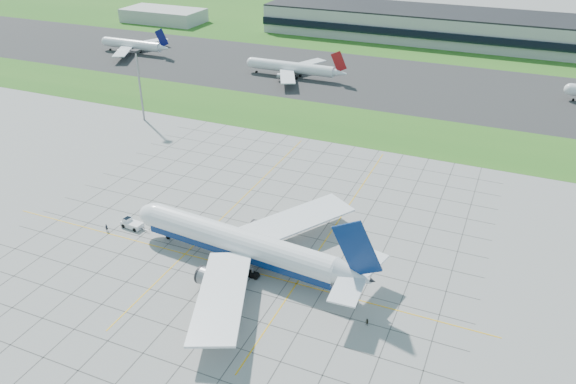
% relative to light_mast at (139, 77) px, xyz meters
% --- Properties ---
extents(ground, '(1400.00, 1400.00, 0.00)m').
position_rel_light_mast_xyz_m(ground, '(70.00, -65.00, -16.18)').
color(ground, '#9E9E99').
rests_on(ground, ground).
extents(grass_median, '(700.00, 35.00, 0.04)m').
position_rel_light_mast_xyz_m(grass_median, '(70.00, 25.00, -16.16)').
color(grass_median, '#26601B').
rests_on(grass_median, ground).
extents(asphalt_taxiway, '(700.00, 75.00, 0.04)m').
position_rel_light_mast_xyz_m(asphalt_taxiway, '(70.00, 80.00, -16.15)').
color(asphalt_taxiway, '#383838').
rests_on(asphalt_taxiway, ground).
extents(grass_far, '(700.00, 145.00, 0.04)m').
position_rel_light_mast_xyz_m(grass_far, '(70.00, 190.00, -16.16)').
color(grass_far, '#26601B').
rests_on(grass_far, ground).
extents(apron_markings, '(120.00, 130.00, 0.03)m').
position_rel_light_mast_xyz_m(apron_markings, '(70.43, -53.91, -16.17)').
color(apron_markings, '#474744').
rests_on(apron_markings, ground).
extents(terminal, '(260.00, 43.00, 15.80)m').
position_rel_light_mast_xyz_m(terminal, '(110.00, 164.87, -8.29)').
color(terminal, '#B7B7B2').
rests_on(terminal, ground).
extents(service_block, '(50.00, 25.00, 8.00)m').
position_rel_light_mast_xyz_m(service_block, '(-90.00, 145.00, -12.18)').
color(service_block, '#B7B7B2').
rests_on(service_block, ground).
extents(light_mast, '(2.50, 2.50, 25.60)m').
position_rel_light_mast_xyz_m(light_mast, '(0.00, 0.00, 0.00)').
color(light_mast, gray).
rests_on(light_mast, ground).
extents(airliner, '(61.26, 61.84, 19.28)m').
position_rel_light_mast_xyz_m(airliner, '(73.95, -65.01, -10.91)').
color(airliner, white).
rests_on(airliner, ground).
extents(pushback_tug, '(8.19, 3.26, 2.26)m').
position_rel_light_mast_xyz_m(pushback_tug, '(41.29, -62.22, -15.18)').
color(pushback_tug, white).
rests_on(pushback_tug, ground).
extents(crew_near, '(0.78, 0.80, 1.86)m').
position_rel_light_mast_xyz_m(crew_near, '(36.83, -66.12, -15.25)').
color(crew_near, black).
rests_on(crew_near, ground).
extents(crew_far, '(0.96, 0.92, 1.55)m').
position_rel_light_mast_xyz_m(crew_far, '(105.54, -73.64, -15.40)').
color(crew_far, black).
rests_on(crew_far, ground).
extents(distant_jet_0, '(38.53, 42.66, 14.08)m').
position_rel_light_mast_xyz_m(distant_jet_0, '(-60.66, 75.27, -11.70)').
color(distant_jet_0, white).
rests_on(distant_jet_0, ground).
extents(distant_jet_1, '(45.18, 42.66, 14.08)m').
position_rel_light_mast_xyz_m(distant_jet_1, '(29.73, 69.34, -11.69)').
color(distant_jet_1, white).
rests_on(distant_jet_1, ground).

